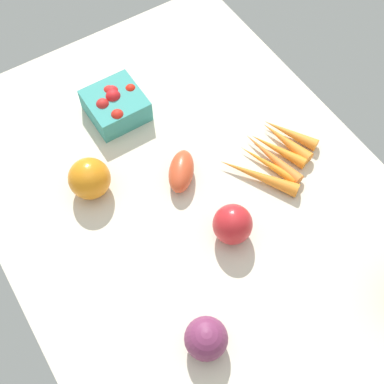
% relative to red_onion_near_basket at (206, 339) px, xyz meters
% --- Properties ---
extents(tablecloth, '(1.04, 0.76, 0.02)m').
position_rel_red_onion_near_basket_xyz_m(tablecloth, '(-0.26, 0.14, -0.05)').
color(tablecloth, beige).
rests_on(tablecloth, ground).
extents(red_onion_near_basket, '(0.07, 0.07, 0.07)m').
position_rel_red_onion_near_basket_xyz_m(red_onion_near_basket, '(0.00, 0.00, 0.00)').
color(red_onion_near_basket, '#732D53').
rests_on(red_onion_near_basket, tablecloth).
extents(bell_pepper_orange, '(0.11, 0.11, 0.08)m').
position_rel_red_onion_near_basket_xyz_m(bell_pepper_orange, '(-0.38, -0.02, 0.00)').
color(bell_pepper_orange, orange).
rests_on(bell_pepper_orange, tablecloth).
extents(carrot_bunch, '(0.19, 0.22, 0.03)m').
position_rel_red_onion_near_basket_xyz_m(carrot_bunch, '(-0.24, 0.33, -0.02)').
color(carrot_bunch, orange).
rests_on(carrot_bunch, tablecloth).
extents(bell_pepper_red, '(0.09, 0.09, 0.08)m').
position_rel_red_onion_near_basket_xyz_m(bell_pepper_red, '(-0.15, 0.16, 0.00)').
color(bell_pepper_red, red).
rests_on(bell_pepper_red, tablecloth).
extents(roma_tomato, '(0.11, 0.10, 0.05)m').
position_rel_red_onion_near_basket_xyz_m(roma_tomato, '(-0.31, 0.14, -0.01)').
color(roma_tomato, '#CF4A29').
rests_on(roma_tomato, tablecloth).
extents(berry_basket, '(0.12, 0.12, 0.07)m').
position_rel_red_onion_near_basket_xyz_m(berry_basket, '(-0.53, 0.11, -0.01)').
color(berry_basket, teal).
rests_on(berry_basket, tablecloth).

